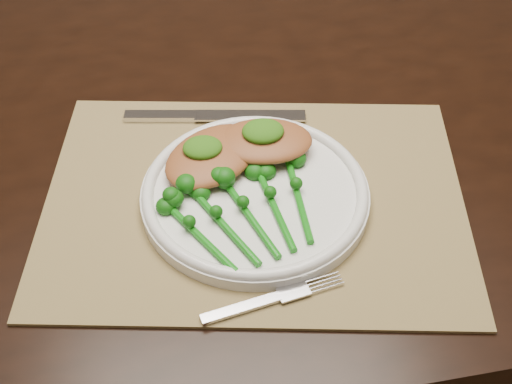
{
  "coord_description": "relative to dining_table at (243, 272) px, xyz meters",
  "views": [
    {
      "loc": [
        -0.11,
        -0.79,
        1.35
      ],
      "look_at": [
        -0.05,
        -0.23,
        0.78
      ],
      "focal_mm": 50.0,
      "sensor_mm": 36.0,
      "label": 1
    }
  ],
  "objects": [
    {
      "name": "pesto_dollop_right",
      "position": [
        0.02,
        -0.13,
        0.42
      ],
      "size": [
        0.05,
        0.04,
        0.02
      ],
      "primitive_type": "ellipsoid",
      "color": "#1E4E0B",
      "rests_on": "chicken_fillet_right"
    },
    {
      "name": "pesto_dollop_left",
      "position": [
        -0.05,
        -0.14,
        0.42
      ],
      "size": [
        0.05,
        0.04,
        0.02
      ],
      "primitive_type": "ellipsoid",
      "color": "#1E4E0B",
      "rests_on": "chicken_fillet_left"
    },
    {
      "name": "fork",
      "position": [
        0.01,
        -0.33,
        0.38
      ],
      "size": [
        0.15,
        0.05,
        0.0
      ],
      "rotation": [
        0.0,
        0.0,
        0.25
      ],
      "color": "silver",
      "rests_on": "placemat"
    },
    {
      "name": "floor",
      "position": [
        0.05,
        0.03,
        -0.38
      ],
      "size": [
        4.0,
        4.0,
        0.0
      ],
      "primitive_type": "plane",
      "color": "brown",
      "rests_on": "ground"
    },
    {
      "name": "placemat",
      "position": [
        0.0,
        -0.19,
        0.38
      ],
      "size": [
        0.52,
        0.41,
        0.0
      ],
      "primitive_type": "cube",
      "rotation": [
        0.0,
        0.0,
        -0.13
      ],
      "color": "olive",
      "rests_on": "dining_table"
    },
    {
      "name": "chicken_fillet_left",
      "position": [
        -0.04,
        -0.14,
        0.41
      ],
      "size": [
        0.15,
        0.15,
        0.03
      ],
      "primitive_type": "ellipsoid",
      "rotation": [
        0.0,
        0.0,
        0.73
      ],
      "color": "#9E592E",
      "rests_on": "dinner_plate"
    },
    {
      "name": "dining_table",
      "position": [
        0.0,
        0.0,
        0.0
      ],
      "size": [
        1.67,
        1.03,
        0.75
      ],
      "rotation": [
        0.0,
        0.0,
        0.08
      ],
      "color": "black",
      "rests_on": "ground"
    },
    {
      "name": "dinner_plate",
      "position": [
        0.0,
        -0.19,
        0.39
      ],
      "size": [
        0.26,
        0.26,
        0.02
      ],
      "color": "white",
      "rests_on": "placemat"
    },
    {
      "name": "chicken_fillet_right",
      "position": [
        0.02,
        -0.13,
        0.41
      ],
      "size": [
        0.12,
        0.09,
        0.02
      ],
      "primitive_type": "ellipsoid",
      "rotation": [
        0.0,
        0.0,
        -0.05
      ],
      "color": "#9E592E",
      "rests_on": "dinner_plate"
    },
    {
      "name": "broccolini_bundle",
      "position": [
        -0.01,
        -0.24,
        0.4
      ],
      "size": [
        0.19,
        0.2,
        0.04
      ],
      "rotation": [
        0.0,
        0.0,
        0.36
      ],
      "color": "#0F690D",
      "rests_on": "dinner_plate"
    },
    {
      "name": "knife",
      "position": [
        -0.06,
        -0.04,
        0.38
      ],
      "size": [
        0.24,
        0.04,
        0.01
      ],
      "rotation": [
        0.0,
        0.0,
        -0.11
      ],
      "color": "silver",
      "rests_on": "placemat"
    }
  ]
}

